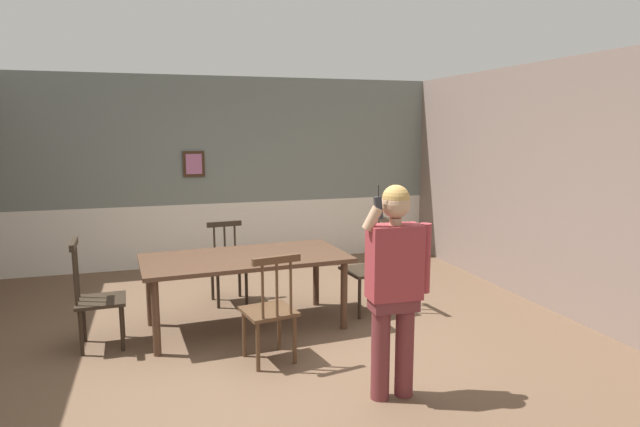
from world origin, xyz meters
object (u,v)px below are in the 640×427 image
(chair_by_doorway, at_px, (270,310))
(person_figure, at_px, (395,280))
(chair_opposite_corner, at_px, (228,263))
(chair_at_table_head, at_px, (370,267))
(dining_table, at_px, (245,263))
(chair_near_window, at_px, (96,297))

(chair_by_doorway, xyz_separation_m, person_figure, (0.75, -0.88, 0.44))
(person_figure, bearing_deg, chair_opposite_corner, -69.34)
(chair_at_table_head, height_order, chair_opposite_corner, chair_at_table_head)
(chair_at_table_head, xyz_separation_m, person_figure, (-0.58, -1.86, 0.42))
(chair_by_doorway, distance_m, person_figure, 1.24)
(chair_at_table_head, bearing_deg, person_figure, 156.31)
(dining_table, distance_m, chair_at_table_head, 1.41)
(chair_near_window, xyz_separation_m, chair_at_table_head, (2.79, 0.19, 0.02))
(dining_table, bearing_deg, chair_at_table_head, 4.05)
(dining_table, distance_m, chair_near_window, 1.41)
(dining_table, distance_m, person_figure, 1.96)
(chair_by_doorway, xyz_separation_m, chair_at_table_head, (1.33, 0.98, 0.02))
(dining_table, bearing_deg, chair_by_doorway, -85.74)
(dining_table, relative_size, chair_near_window, 2.05)
(dining_table, relative_size, chair_opposite_corner, 2.25)
(chair_by_doorway, height_order, person_figure, person_figure)
(chair_near_window, xyz_separation_m, person_figure, (2.21, -1.66, 0.44))
(chair_near_window, bearing_deg, chair_opposite_corner, 124.05)
(chair_near_window, height_order, chair_by_doorway, chair_near_window)
(person_figure, bearing_deg, dining_table, -62.82)
(chair_at_table_head, bearing_deg, chair_opposite_corner, 55.24)
(chair_at_table_head, distance_m, person_figure, 1.99)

